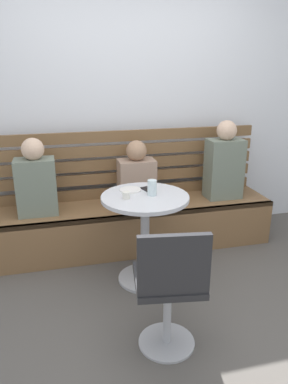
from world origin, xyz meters
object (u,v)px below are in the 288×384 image
object	(u,v)px
person_child_left	(36,181)
person_adult	(224,164)
phone_on_table	(148,189)
cup_glass_tall	(152,188)
white_chair	(170,287)
booth_bench	(131,226)
cafe_table	(145,222)
cup_espresso_small	(126,195)
person_child_middle	(137,176)
plate_small	(130,190)

from	to	relation	value
person_child_left	person_adult	bearing A→B (deg)	0.10
phone_on_table	cup_glass_tall	bearing A→B (deg)	-107.05
white_chair	person_adult	world-z (taller)	person_adult
booth_bench	cafe_table	distance (m)	0.67
booth_bench	person_child_left	bearing A→B (deg)	-179.41
white_chair	phone_on_table	bearing A→B (deg)	83.25
person_adult	white_chair	bearing A→B (deg)	-125.38
booth_bench	person_child_left	distance (m)	0.98
cup_espresso_small	phone_on_table	bearing A→B (deg)	36.62
person_child_middle	cup_espresso_small	bearing A→B (deg)	-109.16
cup_espresso_small	phone_on_table	size ratio (longest dim) A/B	0.40
cafe_table	plate_small	size ratio (longest dim) A/B	4.35
white_chair	person_adult	distance (m)	1.75
person_child_left	cup_espresso_small	distance (m)	0.91
cafe_table	person_adult	world-z (taller)	person_adult
booth_bench	phone_on_table	world-z (taller)	phone_on_table
cafe_table	cup_espresso_small	distance (m)	0.29
booth_bench	cup_espresso_small	distance (m)	0.85
cup_espresso_small	booth_bench	bearing A→B (deg)	75.17
booth_bench	cup_glass_tall	distance (m)	0.83
booth_bench	person_child_left	world-z (taller)	person_child_left
plate_small	person_child_middle	bearing A→B (deg)	71.68
person_adult	cup_glass_tall	distance (m)	1.06
cafe_table	plate_small	xyz separation A→B (m)	(-0.08, 0.14, 0.23)
cup_espresso_small	person_child_middle	bearing A→B (deg)	70.84
person_child_left	cup_espresso_small	xyz separation A→B (m)	(0.67, -0.62, 0.03)
person_adult	cup_espresso_small	size ratio (longest dim) A/B	13.57
booth_bench	white_chair	distance (m)	1.43
cafe_table	person_adult	size ratio (longest dim) A/B	0.97
white_chair	person_child_left	size ratio (longest dim) A/B	1.26
white_chair	person_child_middle	xyz separation A→B (m)	(0.13, 1.45, 0.24)
cafe_table	cup_espresso_small	world-z (taller)	cup_espresso_small
cup_glass_tall	person_child_middle	bearing A→B (deg)	87.94
person_adult	cup_espresso_small	xyz separation A→B (m)	(-1.10, -0.62, -0.01)
person_child_left	cup_espresso_small	bearing A→B (deg)	-42.56
plate_small	person_child_left	bearing A→B (deg)	149.15
booth_bench	phone_on_table	bearing A→B (deg)	-84.64
cafe_table	phone_on_table	xyz separation A→B (m)	(0.06, 0.13, 0.23)
person_adult	person_child_middle	distance (m)	0.87
person_child_left	cup_espresso_small	size ratio (longest dim) A/B	12.07
cup_glass_tall	cup_espresso_small	xyz separation A→B (m)	(-0.21, -0.03, -0.03)
plate_small	phone_on_table	bearing A→B (deg)	-7.56
cup_espresso_small	plate_small	distance (m)	0.19
white_chair	person_child_middle	world-z (taller)	person_child_middle
cup_glass_tall	plate_small	xyz separation A→B (m)	(-0.14, 0.14, -0.05)
booth_bench	person_child_middle	world-z (taller)	person_child_middle
phone_on_table	person_adult	bearing A→B (deg)	11.12
cup_glass_tall	cup_espresso_small	distance (m)	0.21
person_adult	plate_small	size ratio (longest dim) A/B	4.47
cafe_table	cup_glass_tall	size ratio (longest dim) A/B	6.17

